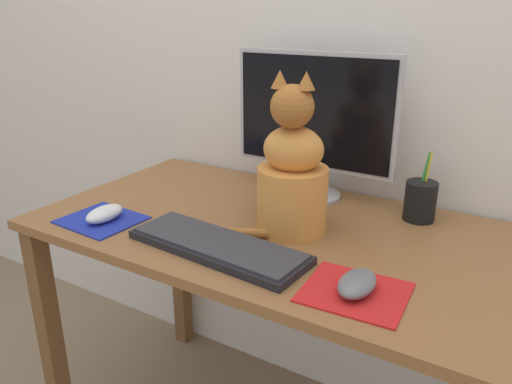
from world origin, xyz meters
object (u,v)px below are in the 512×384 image
Objects in this scene: computer_mouse_left at (105,214)px; pen_cup at (420,201)px; computer_mouse_right at (357,283)px; cat at (292,175)px; monitor at (313,120)px; keyboard at (218,246)px.

computer_mouse_left is 0.61× the size of pen_cup.
computer_mouse_right is 0.33m from cat.
computer_mouse_left is 0.67m from computer_mouse_right.
computer_mouse_right is (0.30, -0.43, -0.20)m from monitor.
keyboard is at bearing 3.06° from computer_mouse_left.
keyboard is (-0.03, -0.42, -0.21)m from monitor.
cat is (0.09, 0.18, 0.13)m from keyboard.
cat is at bearing 25.01° from computer_mouse_left.
computer_mouse_left is 0.97× the size of computer_mouse_right.
cat is at bearing -76.10° from monitor.
computer_mouse_right is at bearing -91.43° from pen_cup.
computer_mouse_left is at bearing -172.40° from keyboard.
pen_cup reaches higher than computer_mouse_left.
keyboard is 0.24m from cat.
monitor reaches higher than computer_mouse_left.
computer_mouse_left is at bearing -179.35° from computer_mouse_right.
cat is at bearing 141.61° from computer_mouse_right.
keyboard is at bearing -122.90° from cat.
monitor is 0.47m from keyboard.
cat is (0.06, -0.24, -0.08)m from monitor.
cat reaches higher than keyboard.
monitor is at bearing 49.90° from computer_mouse_left.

